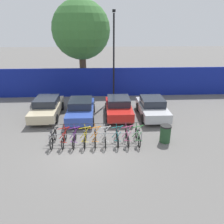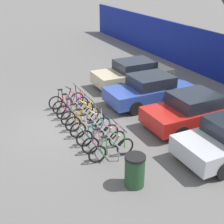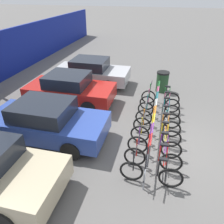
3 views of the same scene
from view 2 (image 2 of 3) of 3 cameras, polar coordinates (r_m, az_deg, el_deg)
name	(u,v)px [view 2 (image 2 of 3)]	position (r m, az deg, el deg)	size (l,w,h in m)	color
ground_plane	(69,126)	(13.03, -7.80, -2.59)	(120.00, 120.00, 0.00)	#605E5B
bike_rack	(89,117)	(12.57, -4.26, -0.95)	(5.32, 0.04, 0.57)	gray
bicycle_black	(66,100)	(14.63, -8.32, 2.22)	(0.68, 1.71, 1.05)	black
bicycle_red	(71,105)	(14.10, -7.54, 1.36)	(0.68, 1.71, 1.05)	black
bicycle_purple	(75,109)	(13.60, -6.75, 0.48)	(0.68, 1.71, 1.05)	black
bicycle_yellow	(80,115)	(13.09, -5.84, -0.51)	(0.68, 1.71, 1.05)	black
bicycle_orange	(85,120)	(12.60, -4.92, -1.53)	(0.68, 1.71, 1.05)	black
bicycle_white	(91,126)	(12.14, -3.94, -2.61)	(0.68, 1.71, 1.05)	black
bicycle_teal	(98,134)	(11.58, -2.63, -4.04)	(0.68, 1.71, 1.05)	black
bicycle_pink	(104,141)	(11.13, -1.47, -5.32)	(0.68, 1.71, 1.05)	black
bicycle_green	(111,149)	(10.66, -0.09, -6.80)	(0.68, 1.71, 1.05)	black
car_beige	(133,73)	(17.20, 3.86, 7.08)	(1.91, 4.29, 1.40)	#C1B28E
car_blue	(149,90)	(14.92, 6.81, 4.06)	(1.91, 4.09, 1.40)	#2D479E
car_red	(192,110)	(13.10, 14.37, 0.31)	(1.91, 3.91, 1.40)	red
trash_bin	(135,171)	(9.43, 4.17, -10.66)	(0.63, 0.63, 1.03)	#234728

